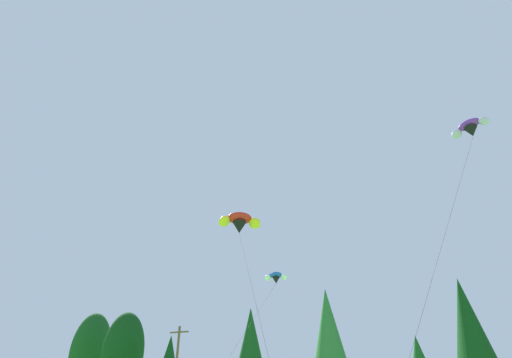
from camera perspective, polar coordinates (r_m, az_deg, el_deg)
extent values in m
ellipsoid|color=#144719|center=(68.50, -22.58, -21.88)|extent=(5.66, 5.66, 11.22)
ellipsoid|color=#0F3D14|center=(59.67, -18.42, -22.43)|extent=(5.33, 5.33, 10.27)
cone|color=#144719|center=(52.81, -0.79, -22.88)|extent=(4.42, 4.42, 9.49)
cone|color=#2D7033|center=(50.12, 10.32, -20.99)|extent=(4.76, 4.76, 10.62)
cone|color=#0F3D14|center=(49.52, 28.12, -18.24)|extent=(4.72, 4.72, 10.49)
cube|color=brown|center=(46.30, -10.88, -20.63)|extent=(2.20, 0.14, 0.14)
ellipsoid|color=blue|center=(37.33, 2.84, -13.51)|extent=(1.32, 1.08, 0.64)
ellipsoid|color=white|center=(37.17, 4.01, -13.75)|extent=(0.82, 0.84, 0.73)
ellipsoid|color=white|center=(37.38, 1.69, -13.89)|extent=(0.66, 0.84, 0.73)
cone|color=black|center=(37.28, 2.88, -14.22)|extent=(0.77, 0.77, 0.57)
cylinder|color=black|center=(29.96, -1.41, -20.73)|extent=(0.17, 13.62, 9.91)
ellipsoid|color=red|center=(36.20, -2.34, -5.62)|extent=(2.68, 2.47, 1.13)
ellipsoid|color=yellow|center=(36.23, -0.19, -6.32)|extent=(1.63, 1.68, 1.31)
ellipsoid|color=yellow|center=(35.92, -4.52, -6.02)|extent=(1.55, 1.65, 1.31)
cone|color=black|center=(36.00, -2.39, -6.93)|extent=(1.68, 1.68, 1.05)
cylinder|color=black|center=(27.31, -0.40, -15.86)|extent=(7.23, 11.57, 13.67)
ellipsoid|color=purple|center=(38.56, 28.07, 6.86)|extent=(2.13, 1.87, 0.86)
ellipsoid|color=silver|center=(38.09, 29.70, 7.19)|extent=(1.22, 1.20, 1.04)
ellipsoid|color=silver|center=(38.71, 26.69, 5.74)|extent=(1.23, 1.25, 1.04)
cone|color=black|center=(38.26, 28.38, 5.94)|extent=(1.42, 1.42, 0.89)
cylinder|color=black|center=(26.98, 25.67, -5.79)|extent=(8.67, 13.58, 19.88)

